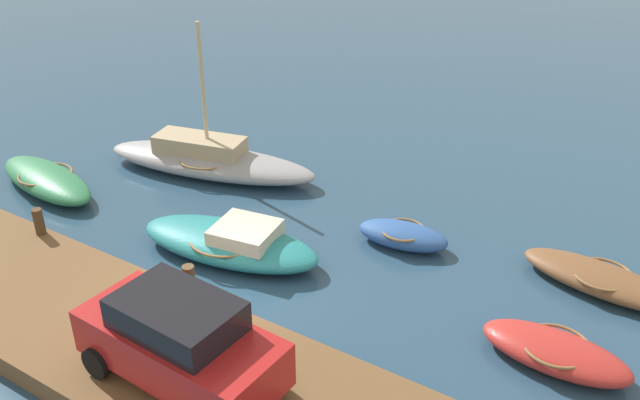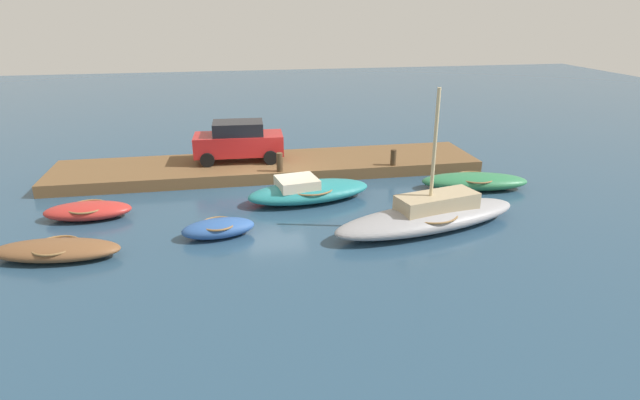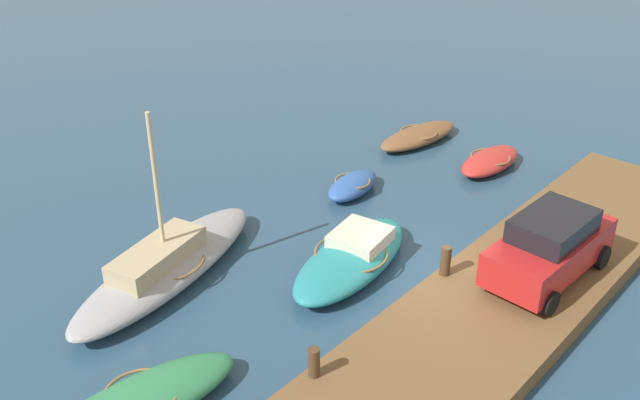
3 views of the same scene
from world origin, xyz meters
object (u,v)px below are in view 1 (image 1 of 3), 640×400
Objects in this scene: dinghy_blue at (403,235)px; mooring_post_west at (39,222)px; motorboat_teal at (231,242)px; rowboat_green at (46,179)px; rowboat_red at (555,352)px; sailboat_grey at (209,159)px; parked_car at (180,341)px; rowboat_brown at (602,279)px; mooring_post_mid_west at (189,282)px.

mooring_post_west is (-7.78, -5.25, 0.56)m from dinghy_blue.
motorboat_teal is 7.12m from rowboat_green.
rowboat_red is at bearing 11.94° from rowboat_green.
rowboat_green is at bearing -147.10° from sailboat_grey.
sailboat_grey is 7.22m from dinghy_blue.
rowboat_brown is at bearing 56.22° from parked_car.
rowboat_green is at bearing -177.12° from rowboat_red.
rowboat_red is at bearing -27.68° from sailboat_grey.
motorboat_teal is at bearing 11.04° from rowboat_green.
rowboat_green reaches higher than rowboat_red.
rowboat_green is at bearing 158.22° from parked_car.
sailboat_grey reaches higher than dinghy_blue.
rowboat_red is 0.76× the size of parked_car.
rowboat_red is at bearing 42.85° from parked_car.
rowboat_red is (4.66, -2.46, -0.00)m from dinghy_blue.
rowboat_brown is at bearing 87.27° from rowboat_red.
rowboat_red is at bearing 12.65° from mooring_post_west.
motorboat_teal is 2.62m from mooring_post_mid_west.
parked_car is (-1.00, -7.27, 1.13)m from dinghy_blue.
parked_car reaches higher than motorboat_teal.
motorboat_teal is 4.94m from mooring_post_west.
mooring_post_mid_west is at bearing -65.41° from sailboat_grey.
mooring_post_mid_west is (-7.53, -5.99, 0.64)m from rowboat_brown.
mooring_post_west is at bearing -153.88° from dinghy_blue.
rowboat_brown is 3.20m from rowboat_red.
parked_car reaches higher than rowboat_brown.
dinghy_blue is at bearing 29.75° from motorboat_teal.
dinghy_blue is 0.49× the size of motorboat_teal.
mooring_post_mid_west reaches higher than rowboat_red.
dinghy_blue is 0.83× the size of rowboat_red.
rowboat_green is at bearing -172.48° from dinghy_blue.
rowboat_brown is 14.02m from mooring_post_west.
sailboat_grey is at bearing 127.69° from mooring_post_mid_west.
sailboat_grey reaches higher than mooring_post_mid_west.
dinghy_blue is at bearing 63.21° from mooring_post_mid_west.
sailboat_grey is 7.44m from mooring_post_mid_west.
motorboat_teal reaches higher than rowboat_red.
mooring_post_west is (2.84, -2.32, 0.53)m from rowboat_green.
dinghy_blue is 0.63× the size of parked_car.
parked_car is at bearing -50.74° from mooring_post_mid_west.
sailboat_grey reaches higher than motorboat_teal.
motorboat_teal is 1.27× the size of parked_car.
rowboat_green is at bearing 171.73° from motorboat_teal.
parked_car is at bearing -65.00° from sailboat_grey.
mooring_post_mid_west is at bearing 0.00° from mooring_post_west.
rowboat_green is 5.63× the size of mooring_post_mid_west.
motorboat_teal is at bearing 109.28° from mooring_post_mid_west.
parked_car is at bearing -14.11° from rowboat_green.
rowboat_green is at bearing 163.74° from mooring_post_mid_west.
sailboat_grey reaches higher than rowboat_red.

